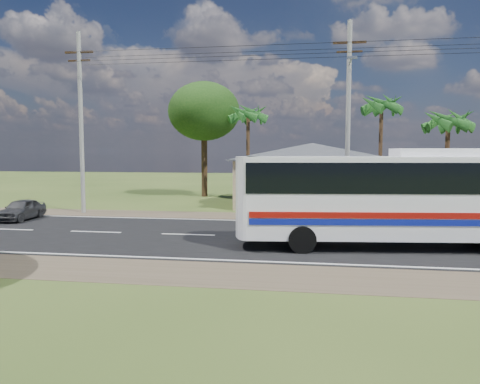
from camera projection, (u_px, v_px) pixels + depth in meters
name	position (u px, v px, depth m)	size (l,w,h in m)	color
ground	(287.00, 238.00, 20.68)	(120.00, 120.00, 0.00)	#2F4619
road	(287.00, 238.00, 20.68)	(120.00, 16.00, 0.03)	black
house	(312.00, 168.00, 33.08)	(12.40, 10.00, 5.00)	tan
utility_poles	(342.00, 116.00, 26.14)	(32.80, 2.22, 11.00)	#9E9E99
palm_near	(448.00, 121.00, 29.52)	(2.80, 2.80, 6.70)	#47301E
palm_mid	(382.00, 106.00, 34.37)	(2.80, 2.80, 8.20)	#47301E
palm_far	(248.00, 115.00, 36.47)	(2.80, 2.80, 7.70)	#47301E
tree_behind_house	(204.00, 112.00, 39.02)	(6.00, 6.00, 9.61)	#47301E
coach_bus	(407.00, 191.00, 18.36)	(12.88, 4.13, 3.93)	white
small_car	(21.00, 209.00, 26.02)	(1.39, 3.44, 1.17)	#2A2B2D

